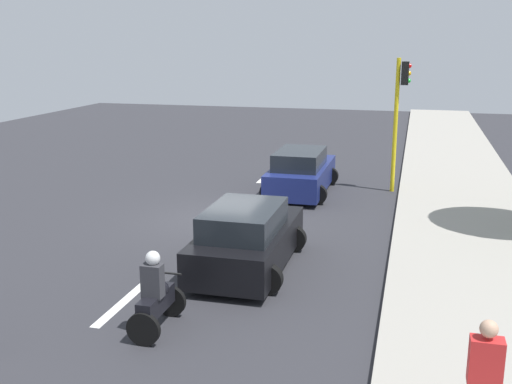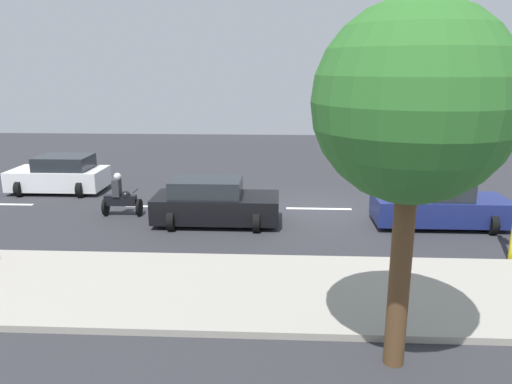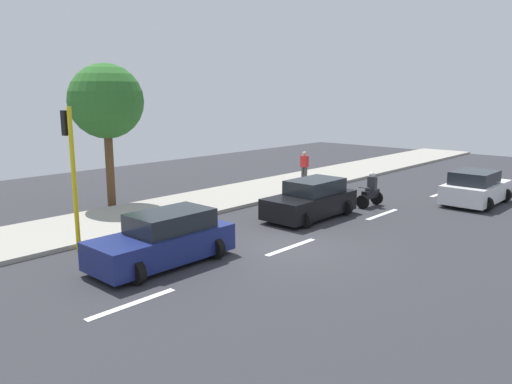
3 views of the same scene
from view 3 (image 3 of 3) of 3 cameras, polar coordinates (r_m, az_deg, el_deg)
name	(u,v)px [view 3 (image 3 of 3)]	position (r m, az deg, el deg)	size (l,w,h in m)	color
ground_plane	(291,249)	(16.22, 4.03, -6.50)	(40.00, 60.00, 0.10)	#2D2D33
sidewalk	(159,211)	(21.10, -11.02, -2.16)	(4.00, 60.00, 0.15)	#9E998E
lane_stripe_far_north	(441,193)	(26.42, 20.47, -0.13)	(0.20, 2.40, 0.01)	white
lane_stripe_north	(382,214)	(21.08, 14.26, -2.50)	(0.20, 2.40, 0.01)	white
lane_stripe_mid	(291,247)	(16.21, 4.04, -6.31)	(0.20, 2.40, 0.01)	white
lane_stripe_south	(132,304)	(12.37, -13.97, -12.33)	(0.20, 2.40, 0.01)	white
car_black	(311,200)	(19.92, 6.31, -0.93)	(2.21, 4.12, 1.52)	black
car_dark_blue	(164,240)	(14.72, -10.49, -5.42)	(2.17, 4.26, 1.52)	navy
car_white	(475,188)	(24.31, 23.83, 0.37)	(2.33, 3.80, 1.52)	white
motorcycle	(370,192)	(22.34, 12.98, -0.01)	(0.60, 1.30, 1.53)	black
pedestrian_near_signal	(304,166)	(26.89, 5.56, 3.00)	(0.40, 0.24, 1.69)	#3F3F3F
traffic_light_corner	(71,158)	(16.30, -20.43, 3.65)	(0.49, 0.24, 4.50)	yellow
street_tree_center	(106,102)	(22.41, -16.79, 9.84)	(3.18, 3.18, 6.15)	brown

